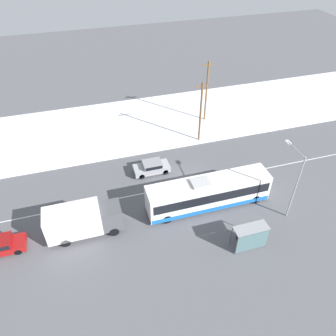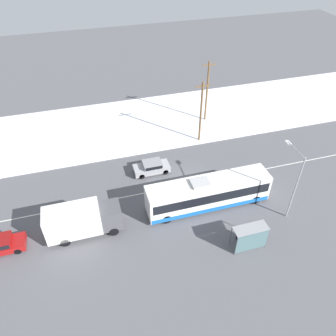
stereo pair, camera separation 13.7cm
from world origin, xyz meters
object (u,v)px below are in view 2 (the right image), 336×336
pedestrian_at_stop (239,232)px  box_truck (82,220)px  utility_pole_roadside (201,112)px  utility_pole_snowlot (207,91)px  city_bus (208,193)px  streetlamp (294,176)px  bus_shelter (251,236)px  parked_car_near_truck (0,244)px  sedan_car (152,167)px

pedestrian_at_stop → box_truck: bearing=160.7°
utility_pole_roadside → utility_pole_snowlot: size_ratio=0.95×
utility_pole_snowlot → city_bus: bearing=-110.5°
city_bus → utility_pole_roadside: (3.30, 11.18, 2.59)m
streetlamp → utility_pole_roadside: (-3.68, 14.23, -0.44)m
box_truck → bus_shelter: bearing=-22.9°
bus_shelter → streetlamp: streetlamp is taller
city_bus → box_truck: 12.41m
pedestrian_at_stop → streetlamp: size_ratio=0.24×
pedestrian_at_stop → utility_pole_roadside: bearing=82.2°
box_truck → pedestrian_at_stop: box_truck is taller
pedestrian_at_stop → bus_shelter: bearing=-66.7°
box_truck → utility_pole_snowlot: 24.41m
utility_pole_roadside → pedestrian_at_stop: bearing=-97.8°
bus_shelter → parked_car_near_truck: bearing=164.3°
city_bus → pedestrian_at_stop: size_ratio=7.25×
sedan_car → city_bus: bearing=121.9°
sedan_car → utility_pole_roadside: size_ratio=0.50×
pedestrian_at_stop → utility_pole_snowlot: 21.49m
city_bus → sedan_car: (-4.15, 6.67, -0.88)m
box_truck → utility_pole_roadside: (15.70, 11.36, 2.45)m
parked_car_near_truck → utility_pole_roadside: 25.80m
sedan_car → parked_car_near_truck: size_ratio=1.00×
sedan_car → pedestrian_at_stop: 12.70m
parked_car_near_truck → utility_pole_roadside: size_ratio=0.50×
sedan_car → parked_car_near_truck: (-15.49, -6.78, 0.01)m
sedan_car → utility_pole_snowlot: utility_pole_snowlot is taller
parked_car_near_truck → pedestrian_at_stop: 21.27m
streetlamp → utility_pole_roadside: bearing=104.5°
utility_pole_roadside → sedan_car: bearing=-148.8°
city_bus → pedestrian_at_stop: bearing=-77.5°
pedestrian_at_stop → parked_car_near_truck: bearing=167.0°
city_bus → utility_pole_snowlot: bearing=69.5°
pedestrian_at_stop → streetlamp: streetlamp is taller
bus_shelter → utility_pole_roadside: bearing=84.4°
box_truck → utility_pole_roadside: size_ratio=0.84×
box_truck → parked_car_near_truck: 7.30m
bus_shelter → utility_pole_roadside: size_ratio=0.38×
pedestrian_at_stop → bus_shelter: size_ratio=0.56×
pedestrian_at_stop → utility_pole_roadside: utility_pole_roadside is taller
parked_car_near_truck → pedestrian_at_stop: (20.72, -4.79, 0.28)m
parked_car_near_truck → bus_shelter: bearing=-15.7°
pedestrian_at_stop → utility_pole_snowlot: utility_pole_snowlot is taller
bus_shelter → utility_pole_snowlot: size_ratio=0.36×
box_truck → bus_shelter: size_ratio=2.22×
streetlamp → bus_shelter: bearing=-150.5°
box_truck → utility_pole_snowlot: utility_pole_snowlot is taller
city_bus → pedestrian_at_stop: 5.06m
utility_pole_roadside → box_truck: bearing=-144.1°
city_bus → pedestrian_at_stop: city_bus is taller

